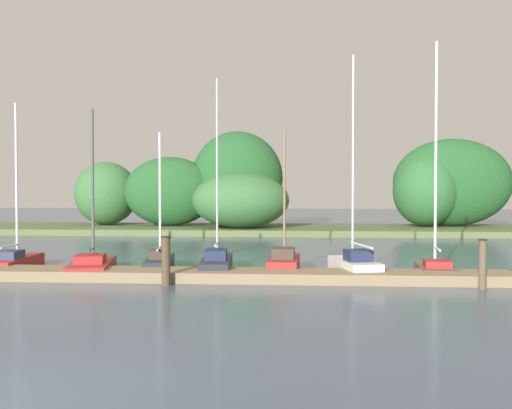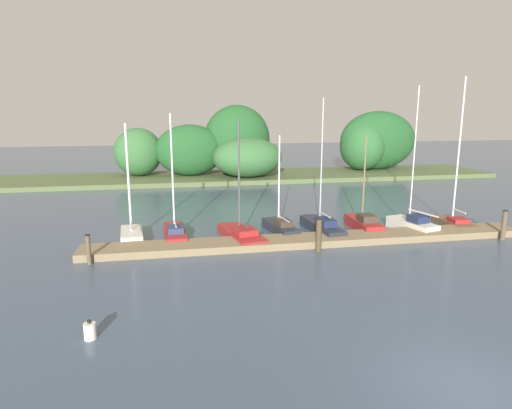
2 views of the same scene
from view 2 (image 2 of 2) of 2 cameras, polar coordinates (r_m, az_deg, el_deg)
ground at (r=12.57m, az=25.71°, el=-20.55°), size 160.00×160.00×0.00m
dock_pier at (r=22.40m, az=7.33°, el=-4.56°), size 22.37×1.80×0.35m
far_shore at (r=44.24m, az=2.09°, el=6.97°), size 49.59×8.29×7.07m
sailboat_0 at (r=23.62m, az=-15.71°, el=-3.49°), size 1.29×3.04×5.91m
sailboat_1 at (r=23.49m, az=-10.39°, el=-3.43°), size 1.21×3.84×6.39m
sailboat_2 at (r=22.89m, az=-1.98°, el=-3.71°), size 2.10×4.45×6.03m
sailboat_3 at (r=24.20m, az=3.06°, el=-2.79°), size 1.43×3.62×5.24m
sailboat_4 at (r=24.45m, az=8.36°, el=-2.69°), size 1.34×4.45×7.17m
sailboat_5 at (r=25.44m, az=13.60°, el=-2.30°), size 1.14×3.54×5.22m
sailboat_6 at (r=25.89m, az=19.32°, el=-2.33°), size 1.77×3.43×7.80m
sailboat_7 at (r=27.82m, az=24.09°, el=-1.76°), size 1.40×3.30×8.33m
mooring_piling_0 at (r=20.47m, az=-20.75°, el=-5.42°), size 0.23×0.23×1.32m
mooring_piling_1 at (r=21.07m, az=8.07°, el=-3.88°), size 0.32×0.32×1.58m
mooring_piling_2 at (r=26.00m, az=29.26°, el=-2.32°), size 0.27×0.27×1.55m
channel_buoy_0 at (r=14.22m, az=-20.58°, el=-14.97°), size 0.35×0.35×0.61m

